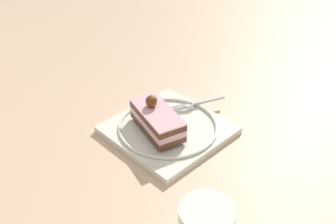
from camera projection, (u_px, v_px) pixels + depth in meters
ground_plane at (159, 135)px, 0.77m from camera, size 2.40×2.40×0.00m
dessert_plate at (168, 129)px, 0.77m from camera, size 0.22×0.22×0.02m
cake_slice at (157, 119)px, 0.74m from camera, size 0.10×0.14×0.06m
fork at (196, 103)px, 0.82m from camera, size 0.12×0.07×0.00m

